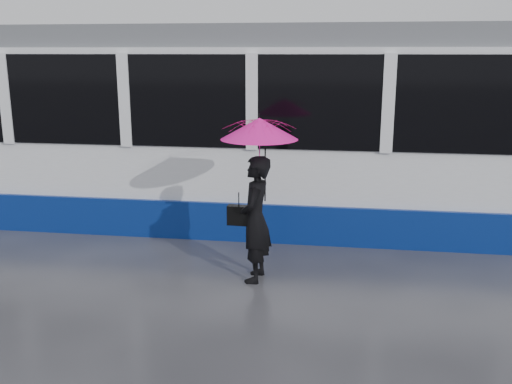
# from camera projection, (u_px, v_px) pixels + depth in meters

# --- Properties ---
(ground) EXTENTS (90.00, 90.00, 0.00)m
(ground) POSITION_uv_depth(u_px,v_px,m) (282.00, 274.00, 7.75)
(ground) COLOR #2B2A2F
(ground) RESTS_ON ground
(rails) EXTENTS (34.00, 1.51, 0.02)m
(rails) POSITION_uv_depth(u_px,v_px,m) (297.00, 221.00, 10.15)
(rails) COLOR #3F3D38
(rails) RESTS_ON ground
(tram) EXTENTS (26.00, 2.56, 3.35)m
(tram) POSITION_uv_depth(u_px,v_px,m) (412.00, 132.00, 9.48)
(tram) COLOR white
(tram) RESTS_ON ground
(woman) EXTENTS (0.42, 0.62, 1.66)m
(woman) POSITION_uv_depth(u_px,v_px,m) (255.00, 219.00, 7.36)
(woman) COLOR black
(woman) RESTS_ON ground
(umbrella) EXTENTS (1.02, 1.02, 1.12)m
(umbrella) POSITION_uv_depth(u_px,v_px,m) (259.00, 144.00, 7.12)
(umbrella) COLOR #DA1286
(umbrella) RESTS_ON ground
(handbag) EXTENTS (0.30, 0.14, 0.44)m
(handbag) POSITION_uv_depth(u_px,v_px,m) (239.00, 215.00, 7.40)
(handbag) COLOR black
(handbag) RESTS_ON ground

